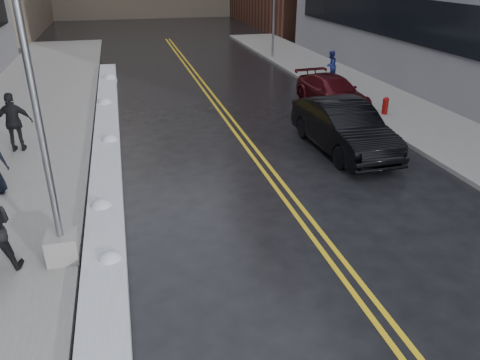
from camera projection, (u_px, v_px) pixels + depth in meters
ground at (234, 298)px, 9.18m from camera, size 160.00×160.00×0.00m
sidewalk_west at (12, 145)px, 16.66m from camera, size 5.50×50.00×0.15m
sidewalk_east at (405, 114)px, 20.17m from camera, size 4.00×50.00×0.15m
lane_line_left at (233, 129)px, 18.49m from camera, size 0.12×50.00×0.01m
lane_line_right at (240, 129)px, 18.56m from camera, size 0.12×50.00×0.01m
snow_ridge at (107, 155)px, 15.60m from camera, size 0.90×30.00×0.34m
lamppost at (46, 157)px, 9.14m from camera, size 0.65×0.65×7.62m
fire_hydrant at (385, 105)px, 19.74m from camera, size 0.26×0.26×0.73m
traffic_signal at (274, 6)px, 30.74m from camera, size 0.16×0.20×6.00m
pedestrian_d at (14, 122)px, 15.61m from camera, size 1.18×0.50×2.00m
pedestrian_east at (331, 65)px, 25.38m from camera, size 0.96×0.93×1.56m
car_black at (344, 127)px, 16.09m from camera, size 2.00×5.26×1.71m
car_maroon at (332, 92)px, 21.20m from camera, size 2.30×4.82×1.36m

